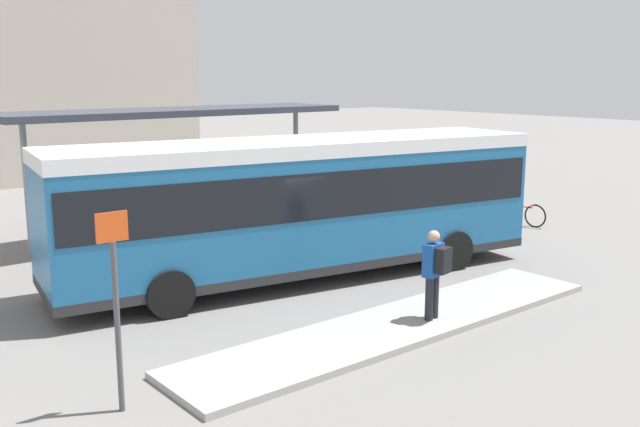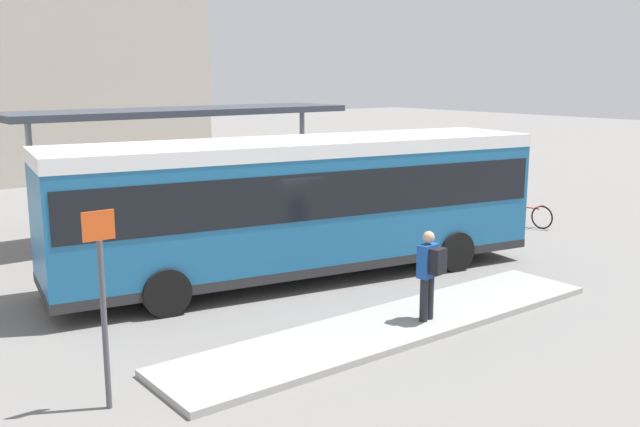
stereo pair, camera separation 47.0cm
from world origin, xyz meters
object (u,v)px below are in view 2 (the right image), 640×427
at_px(pedestrian_waiting, 430,270).
at_px(bicycle_black, 465,203).
at_px(bicycle_blue, 503,211).
at_px(bicycle_green, 481,207).
at_px(platform_sign, 103,301).
at_px(city_bus, 301,198).
at_px(potted_planter_near_shelter, 214,222).
at_px(potted_planter_far_side, 273,217).
at_px(bicycle_red, 528,215).

xyz_separation_m(pedestrian_waiting, bicycle_black, (8.76, 6.71, -0.72)).
bearing_deg(bicycle_blue, bicycle_green, -176.38).
height_order(bicycle_green, bicycle_black, bicycle_green).
bearing_deg(platform_sign, city_bus, 31.22).
relative_size(pedestrian_waiting, bicycle_green, 0.94).
relative_size(potted_planter_near_shelter, platform_sign, 0.44).
distance_m(bicycle_black, potted_planter_far_side, 7.17).
bearing_deg(potted_planter_near_shelter, bicycle_blue, -18.12).
relative_size(bicycle_green, potted_planter_near_shelter, 1.45).
bearing_deg(bicycle_black, bicycle_red, 2.46).
bearing_deg(pedestrian_waiting, potted_planter_far_side, -22.18).
bearing_deg(bicycle_red, bicycle_black, 175.10).
relative_size(pedestrian_waiting, potted_planter_near_shelter, 1.36).
xyz_separation_m(bicycle_green, potted_planter_near_shelter, (-8.58, 2.02, 0.26)).
bearing_deg(bicycle_black, platform_sign, -65.28).
distance_m(bicycle_red, potted_planter_near_shelter, 9.52).
height_order(pedestrian_waiting, bicycle_blue, pedestrian_waiting).
xyz_separation_m(bicycle_red, bicycle_blue, (-0.16, 0.81, 0.00)).
bearing_deg(platform_sign, bicycle_blue, 17.76).
distance_m(pedestrian_waiting, potted_planter_far_side, 7.71).
xyz_separation_m(bicycle_green, platform_sign, (-14.47, -5.46, 1.17)).
bearing_deg(bicycle_black, pedestrian_waiting, -50.98).
height_order(pedestrian_waiting, bicycle_black, pedestrian_waiting).
distance_m(city_bus, pedestrian_waiting, 4.13).
distance_m(pedestrian_waiting, bicycle_blue, 10.06).
distance_m(city_bus, potted_planter_near_shelter, 4.04).
xyz_separation_m(city_bus, pedestrian_waiting, (-0.08, -4.06, -0.76)).
relative_size(bicycle_red, bicycle_green, 0.94).
bearing_deg(potted_planter_near_shelter, pedestrian_waiting, -90.04).
bearing_deg(potted_planter_near_shelter, potted_planter_far_side, -13.97).
relative_size(bicycle_green, platform_sign, 0.64).
bearing_deg(pedestrian_waiting, bicycle_black, -62.39).
height_order(bicycle_red, bicycle_black, bicycle_black).
relative_size(city_bus, bicycle_green, 6.41).
bearing_deg(platform_sign, bicycle_black, 23.16).
xyz_separation_m(city_bus, potted_planter_far_side, (1.56, 3.45, -1.18)).
bearing_deg(bicycle_black, potted_planter_far_side, -94.88).
xyz_separation_m(bicycle_red, bicycle_green, (-0.21, 1.62, 0.02)).
relative_size(city_bus, bicycle_black, 6.79).
bearing_deg(bicycle_red, bicycle_blue, -174.54).
distance_m(city_bus, bicycle_black, 9.20).
height_order(bicycle_green, platform_sign, platform_sign).
bearing_deg(potted_planter_near_shelter, bicycle_red, -22.45).
bearing_deg(potted_planter_far_side, potted_planter_near_shelter, 166.03).
bearing_deg(bicycle_black, city_bus, -71.46).
xyz_separation_m(bicycle_blue, bicycle_green, (-0.05, 0.81, 0.02)).
distance_m(city_bus, bicycle_red, 8.85).
height_order(bicycle_green, potted_planter_far_side, potted_planter_far_side).
bearing_deg(city_bus, potted_planter_near_shelter, 101.30).
bearing_deg(potted_planter_near_shelter, platform_sign, -128.24).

